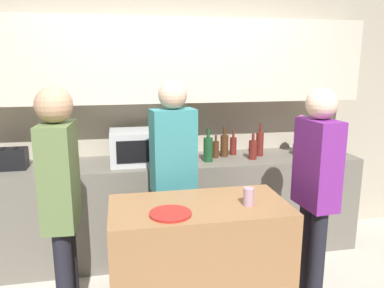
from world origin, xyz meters
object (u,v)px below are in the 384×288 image
at_px(bottle_3, 233,146).
at_px(person_left, 61,196).
at_px(microwave, 139,147).
at_px(bottle_4, 253,149).
at_px(bottle_1, 216,149).
at_px(plate_on_island, 170,214).
at_px(toaster, 11,159).
at_px(cup_0, 249,197).
at_px(bottle_2, 224,145).
at_px(person_right, 173,167).
at_px(potted_plant, 301,135).
at_px(person_center, 316,182).
at_px(bottle_0, 208,149).
at_px(bottle_5, 260,143).

bearing_deg(bottle_3, person_left, -141.86).
xyz_separation_m(microwave, bottle_4, (1.05, -0.07, -0.06)).
bearing_deg(bottle_1, plate_on_island, -116.06).
height_order(microwave, bottle_3, microwave).
xyz_separation_m(toaster, cup_0, (1.72, -1.15, -0.04)).
relative_size(bottle_2, cup_0, 2.46).
bearing_deg(plate_on_island, toaster, 134.88).
xyz_separation_m(toaster, person_right, (1.32, -0.51, -0.00)).
distance_m(potted_plant, person_left, 2.35).
distance_m(bottle_2, person_center, 1.14).
distance_m(bottle_0, bottle_3, 0.36).
bearing_deg(person_center, cup_0, 100.10).
bearing_deg(bottle_5, microwave, -178.17).
distance_m(toaster, bottle_2, 1.91).
relative_size(bottle_0, person_left, 0.18).
relative_size(bottle_0, bottle_3, 1.28).
bearing_deg(bottle_3, plate_on_island, -121.28).
distance_m(bottle_5, person_left, 2.01).
xyz_separation_m(microwave, potted_plant, (1.57, 0.00, 0.05)).
height_order(bottle_2, bottle_4, bottle_2).
distance_m(toaster, bottle_1, 1.81).
height_order(toaster, person_left, person_left).
relative_size(toaster, bottle_4, 1.06).
xyz_separation_m(bottle_2, person_right, (-0.58, -0.59, -0.02)).
relative_size(microwave, bottle_3, 2.18).
xyz_separation_m(microwave, bottle_5, (1.16, 0.04, -0.03)).
bearing_deg(microwave, person_right, -65.37).
relative_size(bottle_3, plate_on_island, 0.92).
xyz_separation_m(bottle_5, person_right, (-0.93, -0.55, -0.03)).
height_order(bottle_5, person_center, person_center).
bearing_deg(bottle_5, person_right, -149.39).
relative_size(potted_plant, bottle_5, 1.24).
xyz_separation_m(bottle_5, person_center, (0.02, -1.04, -0.06)).
xyz_separation_m(bottle_5, cup_0, (-0.53, -1.18, -0.08)).
relative_size(cup_0, person_right, 0.07).
xyz_separation_m(toaster, bottle_1, (1.81, 0.04, -0.01)).
relative_size(bottle_0, bottle_4, 1.24).
relative_size(potted_plant, person_right, 0.23).
relative_size(toaster, person_left, 0.15).
height_order(potted_plant, bottle_1, potted_plant).
relative_size(microwave, bottle_5, 1.63).
distance_m(potted_plant, person_center, 1.08).
xyz_separation_m(person_left, person_center, (1.73, 0.02, -0.03)).
bearing_deg(bottle_3, microwave, -172.15).
distance_m(bottle_2, cup_0, 1.24).
bearing_deg(bottle_1, bottle_4, -19.84).
distance_m(potted_plant, bottle_1, 0.86).
distance_m(bottle_1, bottle_2, 0.10).
distance_m(toaster, bottle_4, 2.14).
bearing_deg(toaster, bottle_5, 0.90).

